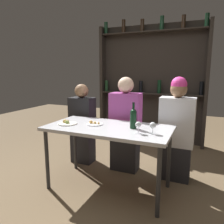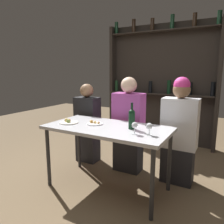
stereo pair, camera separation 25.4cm
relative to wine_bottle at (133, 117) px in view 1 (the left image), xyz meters
The scene contains 11 objects.
ground_plane 0.92m from the wine_bottle, behind, with size 10.00×10.00×0.00m, color brown.
dining_table 0.34m from the wine_bottle, behind, with size 1.42×0.72×0.75m.
wine_rack_wall 1.99m from the wine_bottle, 98.28° to the left, with size 2.05×0.21×2.33m.
wine_bottle is the anchor object (origin of this frame).
wine_glass_0 0.28m from the wine_bottle, 26.32° to the right, with size 0.06×0.06×0.12m.
wine_glass_1 0.20m from the wine_bottle, 57.06° to the right, with size 0.06×0.06×0.12m.
food_plate_0 0.48m from the wine_bottle, behind, with size 0.19×0.19×0.05m.
food_plate_1 0.80m from the wine_bottle, behind, with size 0.23×0.23×0.05m.
seated_person_left 1.13m from the wine_bottle, 151.92° to the left, with size 0.36×0.22×1.19m.
seated_person_center 0.64m from the wine_bottle, 118.33° to the left, with size 0.41×0.22×1.30m.
seated_person_right 0.70m from the wine_bottle, 51.76° to the left, with size 0.42×0.22×1.31m.
Camera 1 is at (0.99, -2.19, 1.38)m, focal length 35.00 mm.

